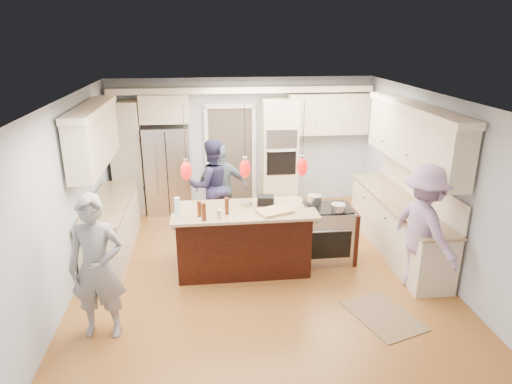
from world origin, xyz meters
TOP-DOWN VIEW (x-y plane):
  - ground_plane at (0.00, 0.00)m, footprint 6.00×6.00m
  - room_shell at (0.00, 0.00)m, footprint 5.54×6.04m
  - refrigerator at (-1.55, 2.64)m, footprint 0.90×0.70m
  - oven_column at (0.75, 2.67)m, footprint 0.72×0.69m
  - back_upper_cabinets at (-0.75, 2.76)m, footprint 5.30×0.61m
  - right_counter_run at (2.44, 0.30)m, footprint 0.64×3.10m
  - left_cabinets at (-2.44, 0.80)m, footprint 0.64×2.30m
  - kitchen_island at (-0.25, 0.07)m, footprint 2.10×1.46m
  - island_range at (1.16, 0.15)m, footprint 0.82×0.71m
  - pendant_lights at (-0.25, -0.51)m, footprint 1.75×0.15m
  - person_bar_end at (-2.12, -1.48)m, footprint 0.70×0.49m
  - person_far_left at (-0.68, 1.60)m, footprint 0.99×0.86m
  - person_far_right at (-0.50, 1.58)m, footprint 0.96×0.41m
  - person_range_side at (2.25, -0.92)m, footprint 0.98×1.36m
  - floor_rug at (1.49, -1.54)m, footprint 0.98×1.19m
  - water_bottle at (-1.20, -0.57)m, footprint 0.08×0.08m
  - beer_bottle_a at (-0.90, -0.51)m, footprint 0.08×0.08m
  - beer_bottle_b at (-0.83, -0.66)m, footprint 0.08×0.08m
  - beer_bottle_c at (-0.51, -0.46)m, footprint 0.08×0.08m
  - drink_can at (-0.62, -0.60)m, footprint 0.08×0.08m
  - cutting_board at (0.17, -0.47)m, footprint 0.56×0.48m
  - pot_large at (0.96, 0.34)m, footprint 0.23×0.23m
  - pot_small at (1.26, -0.03)m, footprint 0.22×0.22m

SIDE VIEW (x-z plane):
  - ground_plane at x=0.00m, z-range 0.00..0.00m
  - floor_rug at x=1.49m, z-range 0.00..0.01m
  - island_range at x=1.16m, z-range 0.00..0.92m
  - kitchen_island at x=-0.25m, z-range -0.08..1.04m
  - person_far_right at x=-0.50m, z-range 0.00..1.64m
  - person_far_left at x=-0.68m, z-range 0.00..1.75m
  - refrigerator at x=-1.55m, z-range 0.00..1.80m
  - person_bar_end at x=-2.12m, z-range 0.00..1.83m
  - person_range_side at x=2.25m, z-range 0.00..1.89m
  - pot_small at x=1.26m, z-range 0.92..1.03m
  - pot_large at x=0.96m, z-range 0.92..1.06m
  - right_counter_run at x=2.44m, z-range -0.20..2.31m
  - left_cabinets at x=-2.44m, z-range -0.20..2.31m
  - cutting_board at x=0.17m, z-range 1.12..1.16m
  - oven_column at x=0.75m, z-range 0.00..2.30m
  - drink_can at x=-0.62m, z-range 1.12..1.24m
  - beer_bottle_a at x=-0.90m, z-range 1.12..1.35m
  - beer_bottle_c at x=-0.51m, z-range 1.12..1.37m
  - beer_bottle_b at x=-0.83m, z-range 1.12..1.37m
  - water_bottle at x=-1.20m, z-range 1.12..1.44m
  - back_upper_cabinets at x=-0.75m, z-range 0.40..2.94m
  - pendant_lights at x=-0.25m, z-range 1.29..2.32m
  - room_shell at x=0.00m, z-range 0.46..3.18m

